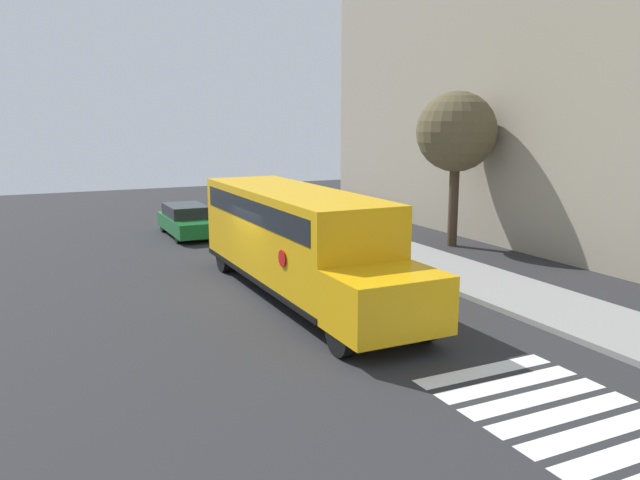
# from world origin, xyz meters

# --- Properties ---
(ground_plane) EXTENTS (60.00, 60.00, 0.00)m
(ground_plane) POSITION_xyz_m (0.00, 0.00, 0.00)
(ground_plane) COLOR #28282B
(sidewalk_strip) EXTENTS (44.00, 3.00, 0.15)m
(sidewalk_strip) POSITION_xyz_m (0.00, 6.50, 0.07)
(sidewalk_strip) COLOR gray
(sidewalk_strip) RESTS_ON ground
(building_backdrop) EXTENTS (32.00, 4.00, 11.87)m
(building_backdrop) POSITION_xyz_m (0.00, 13.00, 5.93)
(building_backdrop) COLOR #9E937F
(building_backdrop) RESTS_ON ground
(crosswalk_stripes) EXTENTS (4.70, 3.20, 0.01)m
(crosswalk_stripes) POSITION_xyz_m (9.71, 2.00, 0.00)
(crosswalk_stripes) COLOR white
(crosswalk_stripes) RESTS_ON ground
(school_bus) EXTENTS (10.73, 2.57, 3.06)m
(school_bus) POSITION_xyz_m (0.74, 0.82, 1.76)
(school_bus) COLOR #EAA80F
(school_bus) RESTS_ON ground
(parked_car) EXTENTS (4.44, 1.74, 1.36)m
(parked_car) POSITION_xyz_m (-9.99, 0.23, 0.68)
(parked_car) COLOR #196B2D
(parked_car) RESTS_ON ground
(tree_near_sidewalk) EXTENTS (3.16, 3.16, 6.17)m
(tree_near_sidewalk) POSITION_xyz_m (-3.11, 9.39, 4.54)
(tree_near_sidewalk) COLOR #423323
(tree_near_sidewalk) RESTS_ON ground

